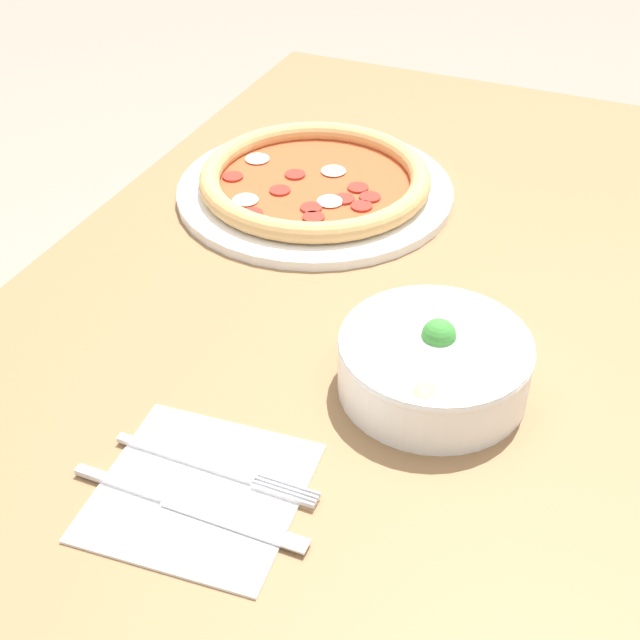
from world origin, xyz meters
TOP-DOWN VIEW (x-y plane):
  - dining_table at (0.00, 0.00)m, footprint 1.20×0.82m
  - pizza at (-0.15, -0.18)m, footprint 0.35×0.35m
  - bowl at (0.14, 0.07)m, footprint 0.18×0.18m
  - napkin at (0.34, -0.07)m, footprint 0.18×0.18m
  - fork at (0.31, -0.07)m, footprint 0.01×0.19m
  - knife at (0.36, -0.08)m, footprint 0.02×0.21m

SIDE VIEW (x-z plane):
  - dining_table at x=0.00m, z-range 0.26..1.01m
  - napkin at x=0.34m, z-range 0.75..0.75m
  - knife at x=0.36m, z-range 0.75..0.76m
  - fork at x=0.31m, z-range 0.75..0.76m
  - pizza at x=-0.15m, z-range 0.75..0.79m
  - bowl at x=0.14m, z-range 0.75..0.82m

